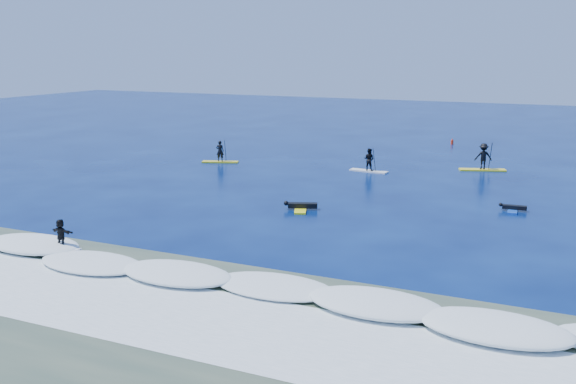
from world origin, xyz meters
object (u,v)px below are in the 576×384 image
at_px(prone_paddler_far, 513,208).
at_px(wave_surfer, 61,235).
at_px(marker_buoy, 452,142).
at_px(sup_paddler_center, 369,162).
at_px(sup_paddler_right, 483,158).
at_px(sup_paddler_left, 220,155).
at_px(prone_paddler_near, 301,206).

relative_size(prone_paddler_far, wave_surfer, 1.01).
relative_size(prone_paddler_far, marker_buoy, 3.26).
bearing_deg(marker_buoy, sup_paddler_center, -100.64).
xyz_separation_m(sup_paddler_right, marker_buoy, (-4.44, 12.27, -0.65)).
height_order(sup_paddler_left, prone_paddler_near, sup_paddler_left).
relative_size(sup_paddler_left, sup_paddler_center, 1.01).
distance_m(sup_paddler_center, prone_paddler_far, 13.25).
bearing_deg(prone_paddler_far, marker_buoy, 14.01).
distance_m(prone_paddler_near, marker_buoy, 28.68).
height_order(prone_paddler_near, marker_buoy, marker_buoy).
bearing_deg(sup_paddler_center, prone_paddler_near, -83.84).
height_order(sup_paddler_left, marker_buoy, sup_paddler_left).
distance_m(sup_paddler_center, prone_paddler_near, 12.33).
distance_m(sup_paddler_left, wave_surfer, 23.17).
xyz_separation_m(sup_paddler_right, wave_surfer, (-14.16, -27.64, -0.13)).
relative_size(sup_paddler_right, wave_surfer, 1.81).
relative_size(wave_surfer, marker_buoy, 3.22).
relative_size(sup_paddler_center, prone_paddler_near, 1.18).
bearing_deg(prone_paddler_far, sup_paddler_center, 50.36).
xyz_separation_m(sup_paddler_center, sup_paddler_right, (7.48, 3.92, 0.17)).
height_order(sup_paddler_center, prone_paddler_near, sup_paddler_center).
distance_m(wave_surfer, marker_buoy, 41.08).
bearing_deg(wave_surfer, marker_buoy, 78.62).
relative_size(sup_paddler_left, wave_surfer, 1.54).
xyz_separation_m(sup_paddler_left, prone_paddler_near, (11.71, -11.19, -0.45)).
height_order(prone_paddler_near, wave_surfer, wave_surfer).
distance_m(sup_paddler_center, sup_paddler_right, 8.45).
xyz_separation_m(sup_paddler_left, marker_buoy, (14.85, 17.31, -0.37)).
bearing_deg(sup_paddler_right, sup_paddler_left, 175.79).
height_order(sup_paddler_right, wave_surfer, sup_paddler_right).
bearing_deg(sup_paddler_right, prone_paddler_near, -133.88).
bearing_deg(sup_paddler_center, sup_paddler_left, -167.97).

